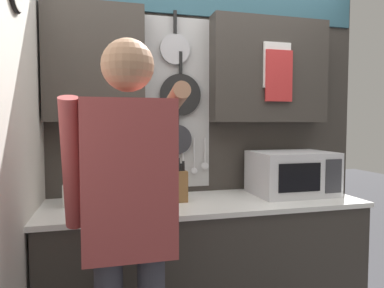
{
  "coord_description": "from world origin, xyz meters",
  "views": [
    {
      "loc": [
        -0.62,
        -2.07,
        1.43
      ],
      "look_at": [
        -0.04,
        0.2,
        1.29
      ],
      "focal_mm": 32.0,
      "sensor_mm": 36.0,
      "label": 1
    }
  ],
  "objects_px": {
    "person": "(129,208)",
    "knife_block": "(177,185)",
    "utensil_crock": "(73,193)",
    "microwave": "(292,173)"
  },
  "relations": [
    {
      "from": "utensil_crock",
      "to": "person",
      "type": "distance_m",
      "value": 0.72
    },
    {
      "from": "knife_block",
      "to": "person",
      "type": "xyz_separation_m",
      "value": [
        -0.35,
        -0.66,
        0.03
      ]
    },
    {
      "from": "microwave",
      "to": "person",
      "type": "bearing_deg",
      "value": -150.58
    },
    {
      "from": "knife_block",
      "to": "utensil_crock",
      "type": "height_order",
      "value": "utensil_crock"
    },
    {
      "from": "microwave",
      "to": "knife_block",
      "type": "bearing_deg",
      "value": 179.96
    },
    {
      "from": "person",
      "to": "utensil_crock",
      "type": "bearing_deg",
      "value": 113.33
    },
    {
      "from": "microwave",
      "to": "knife_block",
      "type": "xyz_separation_m",
      "value": [
        -0.82,
        0.0,
        -0.05
      ]
    },
    {
      "from": "person",
      "to": "knife_block",
      "type": "bearing_deg",
      "value": 62.22
    },
    {
      "from": "utensil_crock",
      "to": "person",
      "type": "relative_size",
      "value": 0.19
    },
    {
      "from": "microwave",
      "to": "utensil_crock",
      "type": "height_order",
      "value": "utensil_crock"
    }
  ]
}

